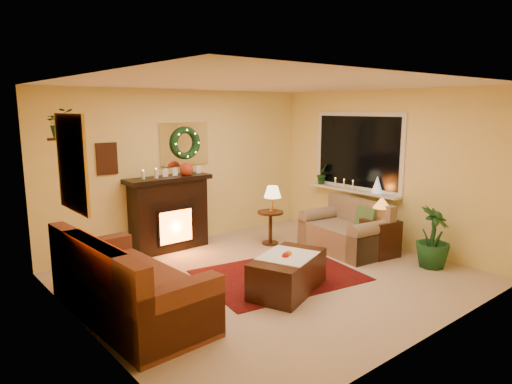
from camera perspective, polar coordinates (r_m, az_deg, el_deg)
floor at (r=6.39m, az=2.04°, el=-10.63°), size 5.00×5.00×0.00m
ceiling at (r=5.97m, az=2.21°, el=13.33°), size 5.00×5.00×0.00m
wall_back at (r=7.85m, az=-8.90°, el=3.02°), size 5.00×5.00×0.00m
wall_front at (r=4.65m, az=20.94°, el=-2.68°), size 5.00×5.00×0.00m
wall_left at (r=4.79m, az=-20.81°, el=-2.31°), size 4.50×4.50×0.00m
wall_right at (r=7.92m, az=15.75°, el=2.82°), size 4.50×4.50×0.00m
area_rug at (r=6.46m, az=2.88°, el=-10.35°), size 2.37×1.94×0.01m
sofa at (r=5.34m, az=-15.48°, el=-10.46°), size 1.06×2.23×0.94m
red_throw at (r=5.46m, az=-16.25°, el=-9.76°), size 0.77×1.25×0.02m
fireplace at (r=7.59m, az=-10.82°, el=-3.06°), size 1.25×0.40×1.14m
poinsettia at (r=7.59m, az=-8.69°, el=2.78°), size 0.22×0.22×0.22m
mantel_candle_a at (r=7.26m, az=-13.90°, el=1.92°), size 0.06×0.06×0.17m
mantel_candle_b at (r=7.30m, az=-12.35°, el=2.04°), size 0.07×0.07×0.20m
mantel_mirror at (r=7.79m, az=-8.91°, el=5.93°), size 0.92×0.02×0.72m
wreath at (r=7.76m, az=-8.76°, el=6.06°), size 0.55×0.11×0.55m
wall_art at (r=7.21m, az=-18.14°, el=3.98°), size 0.32×0.03×0.48m
gold_mirror at (r=5.00m, az=-22.06°, el=3.37°), size 0.03×0.84×1.00m
hanging_plant at (r=5.74m, az=-23.20°, el=6.32°), size 0.33×0.28×0.36m
loveseat at (r=7.55m, az=11.01°, el=-4.14°), size 1.01×1.52×0.82m
window_frame at (r=8.20m, az=12.61°, el=4.97°), size 0.03×1.86×1.36m
window_glass at (r=8.19m, az=12.55°, el=4.97°), size 0.02×1.70×1.22m
window_sill at (r=8.21m, az=11.98°, el=0.21°), size 0.22×1.86×0.04m
mini_tree at (r=7.93m, az=14.92°, el=0.97°), size 0.18×0.18×0.27m
sill_plant at (r=8.63m, az=8.27°, el=2.27°), size 0.27×0.22×0.49m
side_table_round at (r=7.79m, az=1.81°, el=-4.22°), size 0.45×0.45×0.57m
lamp_cream at (r=7.66m, az=2.08°, el=-0.23°), size 0.29×0.29×0.45m
end_table_square at (r=7.47m, az=15.25°, el=-5.69°), size 0.55×0.55×0.58m
lamp_tiffany at (r=7.34m, az=15.42°, el=-2.16°), size 0.27×0.27×0.40m
coffee_table at (r=5.88m, az=3.97°, el=-10.39°), size 1.27×0.98×0.47m
fruit_bowl at (r=5.77m, az=3.98°, el=-8.27°), size 0.25×0.25×0.06m
floor_palm at (r=7.14m, az=21.27°, el=-5.29°), size 1.83×1.83×2.67m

